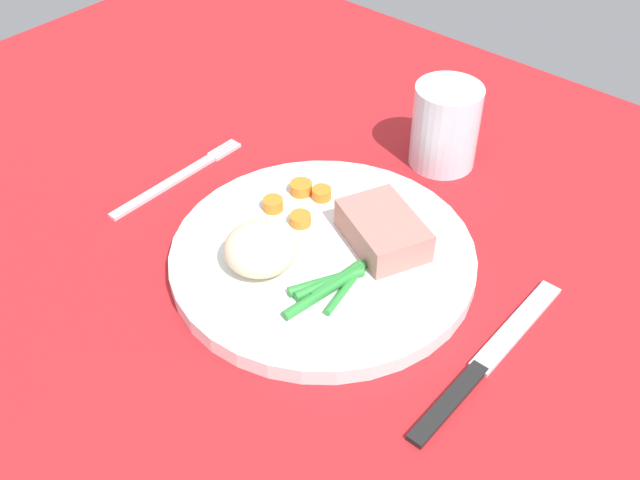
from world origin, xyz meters
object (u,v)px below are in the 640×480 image
object	(u,v)px
dinner_plate	(320,255)
meat_portion	(383,230)
knife	(486,361)
water_glass	(445,131)
fork	(177,178)

from	to	relation	value
dinner_plate	meat_portion	xyz separation A→B (cm)	(3.63, 4.24, 2.21)
knife	dinner_plate	bearing A→B (deg)	178.35
meat_portion	water_glass	distance (cm)	16.16
meat_portion	knife	size ratio (longest dim) A/B	0.40
meat_portion	fork	bearing A→B (deg)	-168.70
fork	knife	bearing A→B (deg)	-1.18
dinner_plate	knife	xyz separation A→B (cm)	(17.25, -0.29, -0.60)
knife	water_glass	size ratio (longest dim) A/B	2.35
dinner_plate	knife	distance (cm)	17.27
fork	dinner_plate	bearing A→B (deg)	-0.35
dinner_plate	meat_portion	distance (cm)	6.01
meat_portion	water_glass	size ratio (longest dim) A/B	0.94
dinner_plate	fork	size ratio (longest dim) A/B	1.62
meat_portion	knife	xyz separation A→B (cm)	(13.62, -4.52, -2.81)
fork	knife	distance (cm)	36.12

